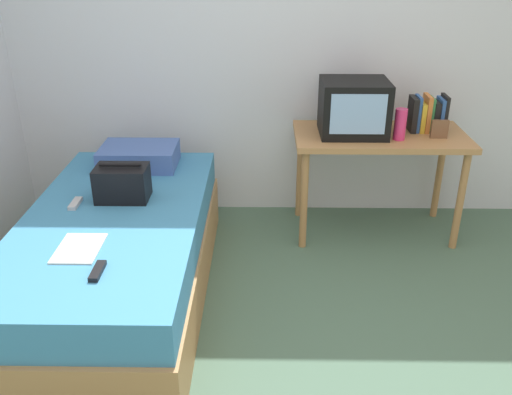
{
  "coord_description": "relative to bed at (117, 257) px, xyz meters",
  "views": [
    {
      "loc": [
        -0.13,
        -1.96,
        1.92
      ],
      "look_at": [
        -0.17,
        1.0,
        0.53
      ],
      "focal_mm": 38.36,
      "sensor_mm": 36.0,
      "label": 1
    }
  ],
  "objects": [
    {
      "name": "remote_dark",
      "position": [
        0.09,
        -0.6,
        0.29
      ],
      "size": [
        0.04,
        0.16,
        0.02
      ],
      "primitive_type": "cube",
      "color": "black",
      "rests_on": "bed"
    },
    {
      "name": "remote_silver",
      "position": [
        -0.23,
        0.1,
        0.29
      ],
      "size": [
        0.04,
        0.14,
        0.02
      ],
      "primitive_type": "cube",
      "color": "#B7B7BC",
      "rests_on": "bed"
    },
    {
      "name": "pillow",
      "position": [
        0.01,
        0.72,
        0.35
      ],
      "size": [
        0.5,
        0.35,
        0.14
      ],
      "primitive_type": "cube",
      "color": "#4766AD",
      "rests_on": "bed"
    },
    {
      "name": "ground_plane",
      "position": [
        0.97,
        -0.74,
        -0.27
      ],
      "size": [
        8.0,
        8.0,
        0.0
      ],
      "primitive_type": "plane",
      "color": "#4C6B56"
    },
    {
      "name": "wall_back",
      "position": [
        0.97,
        1.26,
        1.03
      ],
      "size": [
        5.2,
        0.1,
        2.6
      ],
      "primitive_type": "cube",
      "color": "silver",
      "rests_on": "ground"
    },
    {
      "name": "bed",
      "position": [
        0.0,
        0.0,
        0.0
      ],
      "size": [
        1.0,
        2.0,
        0.55
      ],
      "color": "#B27F4C",
      "rests_on": "ground"
    },
    {
      "name": "tv",
      "position": [
        1.44,
        0.85,
        0.65
      ],
      "size": [
        0.44,
        0.39,
        0.36
      ],
      "color": "black",
      "rests_on": "desk"
    },
    {
      "name": "desk",
      "position": [
        1.63,
        0.85,
        0.38
      ],
      "size": [
        1.16,
        0.6,
        0.74
      ],
      "color": "#B27F4C",
      "rests_on": "ground"
    },
    {
      "name": "magazine",
      "position": [
        -0.06,
        -0.39,
        0.28
      ],
      "size": [
        0.21,
        0.29,
        0.01
      ],
      "primitive_type": "cube",
      "color": "white",
      "rests_on": "bed"
    },
    {
      "name": "handbag",
      "position": [
        0.02,
        0.19,
        0.38
      ],
      "size": [
        0.3,
        0.2,
        0.22
      ],
      "color": "black",
      "rests_on": "bed"
    },
    {
      "name": "picture_frame",
      "position": [
        2.0,
        0.76,
        0.53
      ],
      "size": [
        0.11,
        0.02,
        0.12
      ],
      "primitive_type": "cube",
      "color": "brown",
      "rests_on": "desk"
    },
    {
      "name": "book_row",
      "position": [
        1.95,
        0.92,
        0.58
      ],
      "size": [
        0.24,
        0.16,
        0.25
      ],
      "color": "black",
      "rests_on": "desk"
    },
    {
      "name": "water_bottle",
      "position": [
        1.73,
        0.73,
        0.57
      ],
      "size": [
        0.08,
        0.08,
        0.21
      ],
      "primitive_type": "cylinder",
      "color": "#E53372",
      "rests_on": "desk"
    }
  ]
}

